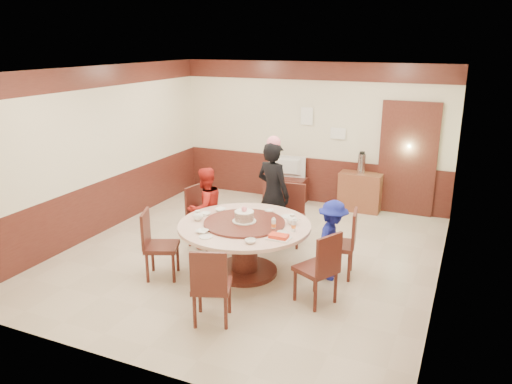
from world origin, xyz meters
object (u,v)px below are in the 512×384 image
at_px(tv_stand, 286,189).
at_px(side_cabinet, 360,192).
at_px(banquet_table, 245,238).
at_px(person_blue, 332,240).
at_px(shrimp_platter, 279,237).
at_px(television, 286,167).
at_px(thermos, 362,164).
at_px(birthday_cake, 244,216).
at_px(person_standing, 273,194).
at_px(person_red, 205,208).

height_order(tv_stand, side_cabinet, side_cabinet).
distance_m(banquet_table, person_blue, 1.22).
height_order(person_blue, shrimp_platter, person_blue).
relative_size(tv_stand, television, 1.11).
height_order(side_cabinet, thermos, thermos).
height_order(banquet_table, birthday_cake, birthday_cake).
bearing_deg(shrimp_platter, side_cabinet, 86.12).
xyz_separation_m(person_blue, thermos, (-0.28, 3.04, 0.37)).
relative_size(person_standing, person_blue, 1.50).
distance_m(television, thermos, 1.53).
bearing_deg(side_cabinet, banquet_table, -104.74).
distance_m(shrimp_platter, television, 3.90).
bearing_deg(person_red, thermos, 171.11).
height_order(person_standing, tv_stand, person_standing).
relative_size(person_red, birthday_cake, 3.93).
relative_size(person_red, shrimp_platter, 4.37).
xyz_separation_m(birthday_cake, thermos, (0.89, 3.37, 0.08)).
distance_m(person_red, person_blue, 2.15).
bearing_deg(tv_stand, television, 0.00).
height_order(person_red, tv_stand, person_red).
xyz_separation_m(shrimp_platter, thermos, (0.25, 3.71, 0.16)).
bearing_deg(person_blue, birthday_cake, 107.61).
bearing_deg(person_red, television, -162.12).
xyz_separation_m(person_red, birthday_cake, (0.96, -0.60, 0.20)).
distance_m(person_standing, tv_stand, 2.34).
relative_size(person_blue, television, 1.48).
distance_m(person_blue, thermos, 3.07).
bearing_deg(side_cabinet, television, -178.87).
bearing_deg(shrimp_platter, tv_stand, 109.04).
xyz_separation_m(person_standing, shrimp_platter, (0.68, -1.50, -0.07)).
xyz_separation_m(television, side_cabinet, (1.52, 0.03, -0.35)).
distance_m(person_blue, birthday_cake, 1.26).
xyz_separation_m(person_red, television, (0.33, 2.75, 0.06)).
bearing_deg(television, side_cabinet, 173.36).
xyz_separation_m(shrimp_platter, tv_stand, (-1.27, 3.68, -0.53)).
bearing_deg(shrimp_platter, person_red, 149.74).
bearing_deg(side_cabinet, person_red, -123.77).
xyz_separation_m(person_standing, person_blue, (1.21, -0.83, -0.28)).
height_order(banquet_table, tv_stand, banquet_table).
xyz_separation_m(birthday_cake, television, (-0.62, 3.34, -0.14)).
distance_m(person_standing, person_red, 1.10).
bearing_deg(television, banquet_table, 92.90).
relative_size(person_standing, television, 2.22).
relative_size(shrimp_platter, tv_stand, 0.35).
distance_m(person_red, tv_stand, 2.80).
bearing_deg(shrimp_platter, person_standing, 114.39).
xyz_separation_m(banquet_table, side_cabinet, (0.89, 3.39, -0.16)).
distance_m(birthday_cake, television, 3.40).
xyz_separation_m(person_blue, birthday_cake, (-1.18, -0.34, 0.29)).
height_order(person_standing, side_cabinet, person_standing).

